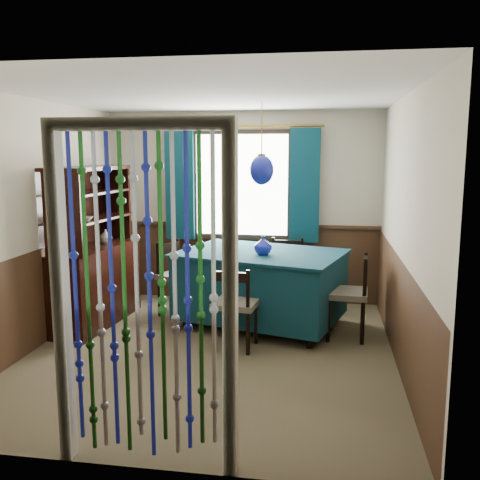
% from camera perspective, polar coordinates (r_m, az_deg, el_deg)
% --- Properties ---
extents(floor, '(4.00, 4.00, 0.00)m').
position_cam_1_polar(floor, '(5.46, -3.06, -11.89)').
color(floor, brown).
rests_on(floor, ground).
extents(ceiling, '(4.00, 4.00, 0.00)m').
position_cam_1_polar(ceiling, '(5.11, -3.31, 15.23)').
color(ceiling, silver).
rests_on(ceiling, ground).
extents(wall_back, '(3.60, 0.00, 3.60)m').
position_cam_1_polar(wall_back, '(7.09, 0.25, 3.50)').
color(wall_back, '#C0B69D').
rests_on(wall_back, ground).
extents(wall_front, '(3.60, 0.00, 3.60)m').
position_cam_1_polar(wall_front, '(3.24, -10.71, -3.79)').
color(wall_front, '#C0B69D').
rests_on(wall_front, ground).
extents(wall_left, '(0.00, 4.00, 4.00)m').
position_cam_1_polar(wall_left, '(5.79, -20.88, 1.54)').
color(wall_left, '#C0B69D').
rests_on(wall_left, ground).
extents(wall_right, '(0.00, 4.00, 4.00)m').
position_cam_1_polar(wall_right, '(5.07, 17.12, 0.70)').
color(wall_right, '#C0B69D').
rests_on(wall_right, ground).
extents(wainscot_back, '(3.60, 0.00, 3.60)m').
position_cam_1_polar(wainscot_back, '(7.19, 0.23, -2.47)').
color(wainscot_back, '#3E2717').
rests_on(wainscot_back, ground).
extents(wainscot_front, '(3.60, 0.00, 3.60)m').
position_cam_1_polar(wainscot_front, '(3.50, -10.23, -15.78)').
color(wainscot_front, '#3E2717').
rests_on(wainscot_front, ground).
extents(wainscot_left, '(0.00, 4.00, 4.00)m').
position_cam_1_polar(wainscot_left, '(5.92, -20.32, -5.67)').
color(wainscot_left, '#3E2717').
rests_on(wainscot_left, ground).
extents(wainscot_right, '(0.00, 4.00, 4.00)m').
position_cam_1_polar(wainscot_right, '(5.23, 16.56, -7.44)').
color(wainscot_right, '#3E2717').
rests_on(wainscot_right, ground).
extents(window, '(1.32, 0.12, 1.42)m').
position_cam_1_polar(window, '(7.01, 0.19, 5.89)').
color(window, black).
rests_on(window, wall_back).
extents(doorway, '(1.16, 0.12, 2.18)m').
position_cam_1_polar(doorway, '(3.35, -10.25, -6.90)').
color(doorway, silver).
rests_on(doorway, ground).
extents(dining_table, '(2.05, 1.67, 0.86)m').
position_cam_1_polar(dining_table, '(6.12, 2.23, -4.69)').
color(dining_table, '#0C313E').
rests_on(dining_table, floor).
extents(chair_near, '(0.47, 0.45, 0.86)m').
position_cam_1_polar(chair_near, '(5.41, -0.54, -6.95)').
color(chair_near, black).
rests_on(chair_near, floor).
extents(chair_far, '(0.45, 0.43, 0.90)m').
position_cam_1_polar(chair_far, '(6.75, 4.94, -3.50)').
color(chair_far, black).
rests_on(chair_far, floor).
extents(chair_left, '(0.58, 0.59, 0.91)m').
position_cam_1_polar(chair_left, '(6.57, -6.63, -3.85)').
color(chair_left, black).
rests_on(chair_left, floor).
extents(chair_right, '(0.46, 0.48, 0.91)m').
position_cam_1_polar(chair_right, '(5.83, 11.62, -5.67)').
color(chair_right, black).
rests_on(chair_right, floor).
extents(sideboard, '(0.61, 1.43, 1.82)m').
position_cam_1_polar(sideboard, '(6.39, -15.38, -3.17)').
color(sideboard, black).
rests_on(sideboard, floor).
extents(pendant_lamp, '(0.27, 0.27, 0.88)m').
position_cam_1_polar(pendant_lamp, '(5.94, 2.31, 7.49)').
color(pendant_lamp, olive).
rests_on(pendant_lamp, ceiling).
extents(vase_table, '(0.22, 0.22, 0.19)m').
position_cam_1_polar(vase_table, '(5.87, 2.46, -0.65)').
color(vase_table, navy).
rests_on(vase_table, dining_table).
extents(bowl_shelf, '(0.23, 0.23, 0.05)m').
position_cam_1_polar(bowl_shelf, '(6.00, -16.29, 2.20)').
color(bowl_shelf, beige).
rests_on(bowl_shelf, sideboard).
extents(vase_sideboard, '(0.18, 0.18, 0.18)m').
position_cam_1_polar(vase_sideboard, '(6.52, -14.16, 0.47)').
color(vase_sideboard, beige).
rests_on(vase_sideboard, sideboard).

